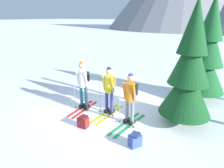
% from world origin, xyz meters
% --- Properties ---
extents(ground_plane, '(400.00, 400.00, 0.00)m').
position_xyz_m(ground_plane, '(0.00, 0.00, 0.00)').
color(ground_plane, white).
extents(skier_in_white, '(0.61, 1.56, 1.86)m').
position_xyz_m(skier_in_white, '(-0.86, -0.17, 1.07)').
color(skier_in_white, red).
rests_on(skier_in_white, ground).
extents(skier_in_yellow, '(0.61, 1.70, 1.75)m').
position_xyz_m(skier_in_yellow, '(0.19, -0.03, 0.99)').
color(skier_in_yellow, yellow).
rests_on(skier_in_yellow, ground).
extents(skier_in_orange, '(0.60, 1.80, 1.74)m').
position_xyz_m(skier_in_orange, '(1.13, -0.30, 0.98)').
color(skier_in_orange, green).
rests_on(skier_in_orange, ground).
extents(pine_tree_near, '(1.62, 1.62, 3.92)m').
position_xyz_m(pine_tree_near, '(2.63, 0.62, 1.79)').
color(pine_tree_near, '#51381E').
rests_on(pine_tree_near, ground).
extents(pine_tree_mid, '(1.73, 1.73, 4.19)m').
position_xyz_m(pine_tree_mid, '(2.89, 3.01, 1.92)').
color(pine_tree_mid, '#51381E').
rests_on(pine_tree_mid, ground).
extents(backpack_on_snow_front, '(0.33, 0.28, 0.38)m').
position_xyz_m(backpack_on_snow_front, '(-0.06, -1.25, 0.19)').
color(backpack_on_snow_front, maroon).
rests_on(backpack_on_snow_front, ground).
extents(backpack_on_snow_beside, '(0.37, 0.40, 0.38)m').
position_xyz_m(backpack_on_snow_beside, '(1.76, -1.30, 0.19)').
color(backpack_on_snow_beside, '#384C99').
rests_on(backpack_on_snow_beside, ground).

